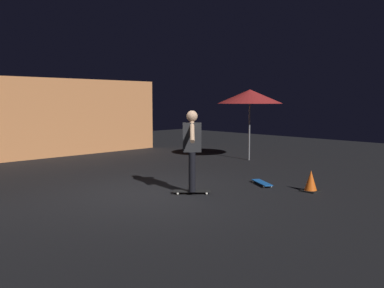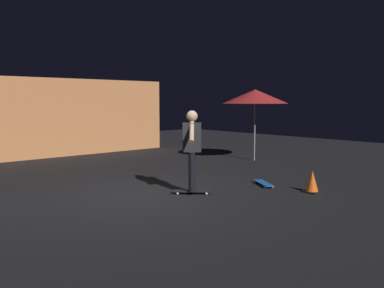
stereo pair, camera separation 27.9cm
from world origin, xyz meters
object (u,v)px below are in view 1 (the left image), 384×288
Objects in this scene: skateboard_ridden at (192,191)px; skater at (192,145)px; traffic_cone at (311,182)px; patio_umbrella at (250,97)px; skateboard_spare at (262,183)px.

skateboard_ridden is 0.98m from skater.
skater reaches higher than traffic_cone.
skateboard_spare is at bearing -137.57° from patio_umbrella.
skateboard_spare is 1.69× the size of traffic_cone.
skater is at bearing 165.00° from skateboard_spare.
patio_umbrella is 2.97× the size of skateboard_spare.
skateboard_spare is 1.16m from traffic_cone.
skateboard_spare is 0.46× the size of skater.
patio_umbrella is 5.06m from traffic_cone.
skater is at bearing -154.89° from patio_umbrella.
patio_umbrella is at bearing 54.36° from traffic_cone.
skateboard_spare is at bearing -15.00° from skater.
skateboard_ridden is 0.91× the size of skateboard_spare.
skateboard_ridden is 1.54× the size of traffic_cone.
skater is (0.00, -0.00, 0.98)m from skateboard_ridden.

